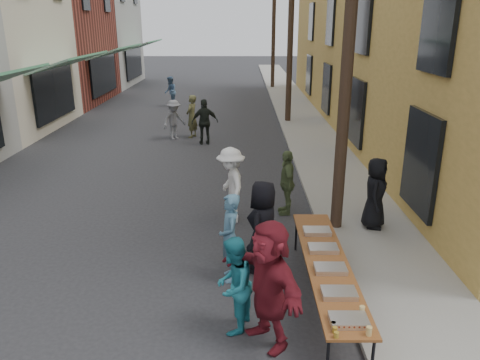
{
  "coord_description": "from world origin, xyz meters",
  "views": [
    {
      "loc": [
        2.17,
        -6.75,
        4.5
      ],
      "look_at": [
        2.12,
        2.68,
        1.3
      ],
      "focal_mm": 35.0,
      "sensor_mm": 36.0,
      "label": 1
    }
  ],
  "objects_px": {
    "catering_tray_sausage": "(349,320)",
    "guest_front_c": "(233,286)",
    "utility_pole_mid": "(291,22)",
    "server": "(375,193)",
    "serving_table": "(327,264)",
    "utility_pole_near": "(350,22)",
    "guest_front_a": "(263,227)",
    "utility_pole_far": "(274,22)"
  },
  "relations": [
    {
      "from": "catering_tray_sausage",
      "to": "guest_front_c",
      "type": "bearing_deg",
      "value": 149.86
    },
    {
      "from": "catering_tray_sausage",
      "to": "guest_front_c",
      "type": "relative_size",
      "value": 0.33
    },
    {
      "from": "utility_pole_mid",
      "to": "server",
      "type": "height_order",
      "value": "utility_pole_mid"
    },
    {
      "from": "serving_table",
      "to": "catering_tray_sausage",
      "type": "height_order",
      "value": "catering_tray_sausage"
    },
    {
      "from": "catering_tray_sausage",
      "to": "server",
      "type": "xyz_separation_m",
      "value": [
        1.55,
        4.5,
        0.11
      ]
    },
    {
      "from": "serving_table",
      "to": "guest_front_c",
      "type": "distance_m",
      "value": 1.71
    },
    {
      "from": "utility_pole_near",
      "to": "serving_table",
      "type": "bearing_deg",
      "value": -104.18
    },
    {
      "from": "utility_pole_mid",
      "to": "server",
      "type": "bearing_deg",
      "value": -86.12
    },
    {
      "from": "guest_front_c",
      "to": "serving_table",
      "type": "bearing_deg",
      "value": 132.62
    },
    {
      "from": "guest_front_a",
      "to": "utility_pole_far",
      "type": "bearing_deg",
      "value": -158.98
    },
    {
      "from": "utility_pole_far",
      "to": "server",
      "type": "relative_size",
      "value": 5.6
    },
    {
      "from": "utility_pole_mid",
      "to": "server",
      "type": "relative_size",
      "value": 5.6
    },
    {
      "from": "utility_pole_far",
      "to": "catering_tray_sausage",
      "type": "distance_m",
      "value": 28.79
    },
    {
      "from": "utility_pole_near",
      "to": "catering_tray_sausage",
      "type": "relative_size",
      "value": 18.0
    },
    {
      "from": "serving_table",
      "to": "catering_tray_sausage",
      "type": "bearing_deg",
      "value": -90.0
    },
    {
      "from": "utility_pole_mid",
      "to": "catering_tray_sausage",
      "type": "xyz_separation_m",
      "value": [
        -0.73,
        -16.54,
        -3.71
      ]
    },
    {
      "from": "catering_tray_sausage",
      "to": "guest_front_a",
      "type": "relative_size",
      "value": 0.28
    },
    {
      "from": "utility_pole_mid",
      "to": "guest_front_c",
      "type": "xyz_separation_m",
      "value": [
        -2.26,
        -15.65,
        -3.74
      ]
    },
    {
      "from": "utility_pole_near",
      "to": "catering_tray_sausage",
      "type": "bearing_deg",
      "value": -99.13
    },
    {
      "from": "catering_tray_sausage",
      "to": "guest_front_c",
      "type": "height_order",
      "value": "guest_front_c"
    },
    {
      "from": "utility_pole_near",
      "to": "serving_table",
      "type": "height_order",
      "value": "utility_pole_near"
    },
    {
      "from": "utility_pole_far",
      "to": "guest_front_a",
      "type": "height_order",
      "value": "utility_pole_far"
    },
    {
      "from": "utility_pole_far",
      "to": "catering_tray_sausage",
      "type": "relative_size",
      "value": 18.0
    },
    {
      "from": "utility_pole_near",
      "to": "utility_pole_far",
      "type": "bearing_deg",
      "value": 90.0
    },
    {
      "from": "utility_pole_mid",
      "to": "guest_front_c",
      "type": "bearing_deg",
      "value": -98.21
    },
    {
      "from": "utility_pole_mid",
      "to": "server",
      "type": "distance_m",
      "value": 12.59
    },
    {
      "from": "utility_pole_mid",
      "to": "utility_pole_far",
      "type": "height_order",
      "value": "same"
    },
    {
      "from": "serving_table",
      "to": "server",
      "type": "distance_m",
      "value": 3.25
    },
    {
      "from": "catering_tray_sausage",
      "to": "guest_front_a",
      "type": "distance_m",
      "value": 2.89
    },
    {
      "from": "utility_pole_near",
      "to": "guest_front_c",
      "type": "xyz_separation_m",
      "value": [
        -2.26,
        -3.65,
        -3.74
      ]
    },
    {
      "from": "utility_pole_mid",
      "to": "catering_tray_sausage",
      "type": "height_order",
      "value": "utility_pole_mid"
    },
    {
      "from": "utility_pole_near",
      "to": "catering_tray_sausage",
      "type": "distance_m",
      "value": 5.91
    },
    {
      "from": "guest_front_c",
      "to": "utility_pole_mid",
      "type": "bearing_deg",
      "value": -172.07
    },
    {
      "from": "utility_pole_far",
      "to": "guest_front_a",
      "type": "distance_m",
      "value": 26.15
    },
    {
      "from": "utility_pole_mid",
      "to": "utility_pole_far",
      "type": "distance_m",
      "value": 12.0
    },
    {
      "from": "guest_front_a",
      "to": "server",
      "type": "xyz_separation_m",
      "value": [
        2.56,
        1.8,
        0.01
      ]
    },
    {
      "from": "utility_pole_mid",
      "to": "utility_pole_far",
      "type": "xyz_separation_m",
      "value": [
        0.0,
        12.0,
        0.0
      ]
    },
    {
      "from": "utility_pole_mid",
      "to": "catering_tray_sausage",
      "type": "relative_size",
      "value": 18.0
    },
    {
      "from": "guest_front_a",
      "to": "serving_table",
      "type": "bearing_deg",
      "value": 68.79
    },
    {
      "from": "utility_pole_near",
      "to": "guest_front_c",
      "type": "relative_size",
      "value": 5.9
    },
    {
      "from": "utility_pole_near",
      "to": "utility_pole_far",
      "type": "xyz_separation_m",
      "value": [
        0.0,
        24.0,
        0.0
      ]
    },
    {
      "from": "utility_pole_near",
      "to": "serving_table",
      "type": "xyz_separation_m",
      "value": [
        -0.73,
        -2.89,
        -3.79
      ]
    }
  ]
}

